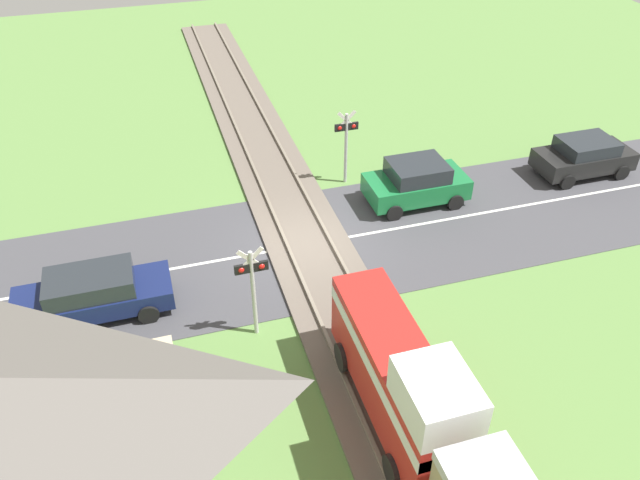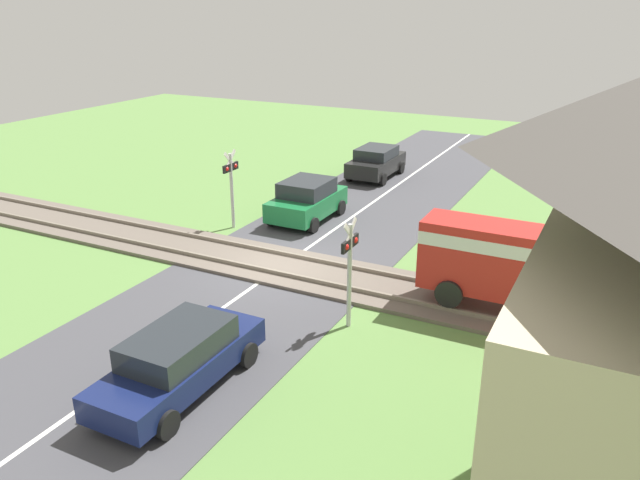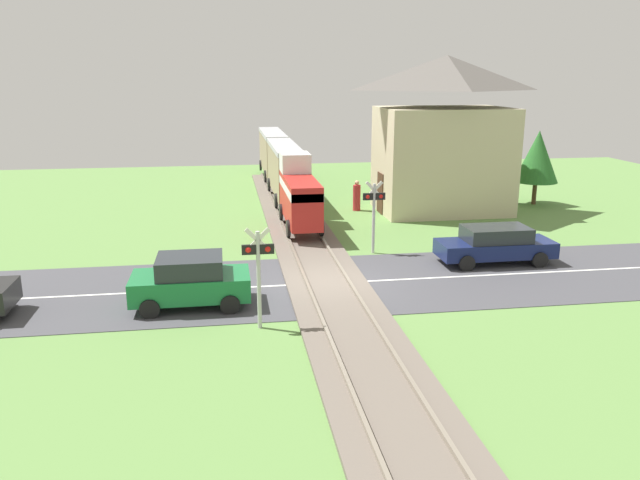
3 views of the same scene
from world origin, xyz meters
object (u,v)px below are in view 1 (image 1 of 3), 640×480
Objects in this scene: crossing_signal_west_approach at (346,137)px; crossing_signal_east_approach at (252,280)px; car_far_side at (92,294)px; car_behind_queue at (584,156)px; car_near_crossing at (416,182)px.

crossing_signal_east_approach is at bearing 54.66° from crossing_signal_west_approach.
crossing_signal_east_approach reaches higher than car_far_side.
car_behind_queue is 1.26× the size of crossing_signal_east_approach.
crossing_signal_west_approach reaches higher than car_behind_queue.
car_behind_queue is (-18.36, -2.88, 0.02)m from car_far_side.
car_far_side is 4.89m from crossing_signal_east_approach.
car_near_crossing is 0.82× the size of car_far_side.
car_near_crossing is at bearing 0.00° from car_behind_queue.
crossing_signal_west_approach is at bearing -46.21° from car_near_crossing.
crossing_signal_west_approach is 1.00× the size of crossing_signal_east_approach.
car_behind_queue is (-7.08, -0.00, -0.05)m from car_near_crossing.
car_behind_queue is at bearing -160.58° from crossing_signal_east_approach.
car_near_crossing is 1.23× the size of crossing_signal_west_approach.
crossing_signal_west_approach is 8.65m from crossing_signal_east_approach.
car_far_side is (11.28, 2.88, -0.08)m from car_near_crossing.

